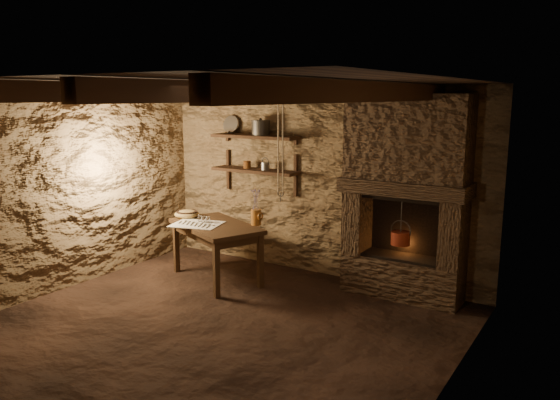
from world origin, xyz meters
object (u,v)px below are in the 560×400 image
Objects in this scene: work_table at (216,250)px; red_pot at (400,237)px; stoneware_jug at (256,210)px; iron_stockpot at (261,129)px; wooden_bowl at (187,214)px.

work_table is 2.65× the size of red_pot.
red_pot is at bearing 0.09° from stoneware_jug.
work_table is 2.26m from red_pot.
iron_stockpot reaches higher than red_pot.
wooden_bowl is (-1.02, -0.13, -0.15)m from stoneware_jug.
stoneware_jug is 1.88× the size of iron_stockpot.
stoneware_jug is at bearing -166.42° from red_pot.
wooden_bowl is (-0.57, 0.11, 0.37)m from work_table.
red_pot is at bearing -3.46° from iron_stockpot.
red_pot is (1.99, -0.12, -1.15)m from iron_stockpot.
work_table is 1.67m from iron_stockpot.
red_pot is (2.14, 0.65, 0.32)m from work_table.
iron_stockpot is 2.30m from red_pot.
red_pot is at bearing 40.38° from work_table.
stoneware_jug is 1.04m from wooden_bowl.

